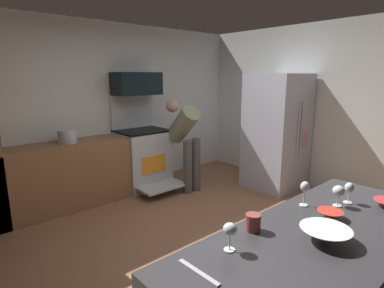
{
  "coord_description": "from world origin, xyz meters",
  "views": [
    {
      "loc": [
        -2.25,
        -2.25,
        1.8
      ],
      "look_at": [
        0.0,
        0.3,
        1.05
      ],
      "focal_mm": 29.14,
      "sensor_mm": 36.0,
      "label": 1
    }
  ],
  "objects_px": {
    "wine_glass_near": "(230,230)",
    "wine_glass_mid": "(339,191)",
    "mixing_bowl_small": "(330,215)",
    "wine_glass_far": "(305,188)",
    "microwave": "(137,84)",
    "stock_pot": "(67,136)",
    "oven_range": "(143,157)",
    "refrigerator": "(277,132)",
    "mug_coffee": "(253,222)",
    "person_cook": "(185,137)",
    "wine_glass_extra": "(349,189)",
    "mixing_bowl_prep": "(325,235)"
  },
  "relations": [
    {
      "from": "microwave",
      "to": "stock_pot",
      "type": "relative_size",
      "value": 2.94
    },
    {
      "from": "microwave",
      "to": "mug_coffee",
      "type": "distance_m",
      "value": 3.58
    },
    {
      "from": "microwave",
      "to": "wine_glass_extra",
      "type": "height_order",
      "value": "microwave"
    },
    {
      "from": "person_cook",
      "to": "stock_pot",
      "type": "bearing_deg",
      "value": 160.78
    },
    {
      "from": "mixing_bowl_small",
      "to": "wine_glass_near",
      "type": "relative_size",
      "value": 1.05
    },
    {
      "from": "mixing_bowl_small",
      "to": "mug_coffee",
      "type": "bearing_deg",
      "value": 155.52
    },
    {
      "from": "wine_glass_mid",
      "to": "wine_glass_near",
      "type": "bearing_deg",
      "value": 173.17
    },
    {
      "from": "oven_range",
      "to": "wine_glass_extra",
      "type": "relative_size",
      "value": 9.8
    },
    {
      "from": "refrigerator",
      "to": "wine_glass_extra",
      "type": "xyz_separation_m",
      "value": [
        -2.04,
        -1.96,
        0.09
      ]
    },
    {
      "from": "wine_glass_mid",
      "to": "microwave",
      "type": "bearing_deg",
      "value": 81.38
    },
    {
      "from": "mixing_bowl_prep",
      "to": "mixing_bowl_small",
      "type": "bearing_deg",
      "value": 20.63
    },
    {
      "from": "person_cook",
      "to": "mug_coffee",
      "type": "height_order",
      "value": "person_cook"
    },
    {
      "from": "wine_glass_far",
      "to": "microwave",
      "type": "bearing_deg",
      "value": 78.13
    },
    {
      "from": "oven_range",
      "to": "stock_pot",
      "type": "relative_size",
      "value": 5.96
    },
    {
      "from": "mixing_bowl_small",
      "to": "wine_glass_near",
      "type": "distance_m",
      "value": 0.79
    },
    {
      "from": "oven_range",
      "to": "wine_glass_near",
      "type": "distance_m",
      "value": 3.61
    },
    {
      "from": "person_cook",
      "to": "mixing_bowl_small",
      "type": "distance_m",
      "value": 3.1
    },
    {
      "from": "refrigerator",
      "to": "mug_coffee",
      "type": "relative_size",
      "value": 18.02
    },
    {
      "from": "refrigerator",
      "to": "person_cook",
      "type": "relative_size",
      "value": 1.29
    },
    {
      "from": "wine_glass_near",
      "to": "mug_coffee",
      "type": "height_order",
      "value": "wine_glass_near"
    },
    {
      "from": "refrigerator",
      "to": "microwave",
      "type": "bearing_deg",
      "value": 137.06
    },
    {
      "from": "refrigerator",
      "to": "wine_glass_near",
      "type": "bearing_deg",
      "value": -150.08
    },
    {
      "from": "wine_glass_near",
      "to": "wine_glass_mid",
      "type": "bearing_deg",
      "value": -6.83
    },
    {
      "from": "wine_glass_mid",
      "to": "wine_glass_far",
      "type": "bearing_deg",
      "value": 136.32
    },
    {
      "from": "wine_glass_near",
      "to": "stock_pot",
      "type": "bearing_deg",
      "value": 83.85
    },
    {
      "from": "mixing_bowl_prep",
      "to": "mug_coffee",
      "type": "distance_m",
      "value": 0.39
    },
    {
      "from": "oven_range",
      "to": "wine_glass_near",
      "type": "height_order",
      "value": "oven_range"
    },
    {
      "from": "mixing_bowl_small",
      "to": "wine_glass_near",
      "type": "height_order",
      "value": "wine_glass_near"
    },
    {
      "from": "wine_glass_near",
      "to": "wine_glass_mid",
      "type": "distance_m",
      "value": 1.0
    },
    {
      "from": "oven_range",
      "to": "wine_glass_mid",
      "type": "height_order",
      "value": "oven_range"
    },
    {
      "from": "mug_coffee",
      "to": "stock_pot",
      "type": "distance_m",
      "value": 3.2
    },
    {
      "from": "mixing_bowl_small",
      "to": "wine_glass_far",
      "type": "distance_m",
      "value": 0.25
    },
    {
      "from": "mixing_bowl_small",
      "to": "stock_pot",
      "type": "bearing_deg",
      "value": 96.92
    },
    {
      "from": "mixing_bowl_prep",
      "to": "wine_glass_far",
      "type": "distance_m",
      "value": 0.5
    },
    {
      "from": "oven_range",
      "to": "refrigerator",
      "type": "height_order",
      "value": "refrigerator"
    },
    {
      "from": "person_cook",
      "to": "wine_glass_extra",
      "type": "height_order",
      "value": "person_cook"
    },
    {
      "from": "wine_glass_far",
      "to": "mixing_bowl_small",
      "type": "bearing_deg",
      "value": -105.77
    },
    {
      "from": "wine_glass_extra",
      "to": "mug_coffee",
      "type": "bearing_deg",
      "value": 166.71
    },
    {
      "from": "microwave",
      "to": "wine_glass_mid",
      "type": "relative_size",
      "value": 4.91
    },
    {
      "from": "refrigerator",
      "to": "person_cook",
      "type": "bearing_deg",
      "value": 143.54
    },
    {
      "from": "mixing_bowl_small",
      "to": "wine_glass_mid",
      "type": "bearing_deg",
      "value": 13.25
    },
    {
      "from": "mixing_bowl_small",
      "to": "wine_glass_far",
      "type": "relative_size",
      "value": 0.91
    },
    {
      "from": "stock_pot",
      "to": "wine_glass_extra",
      "type": "bearing_deg",
      "value": -77.4
    },
    {
      "from": "wine_glass_extra",
      "to": "mug_coffee",
      "type": "distance_m",
      "value": 0.87
    },
    {
      "from": "mixing_bowl_small",
      "to": "oven_range",
      "type": "bearing_deg",
      "value": 77.56
    },
    {
      "from": "wine_glass_mid",
      "to": "wine_glass_far",
      "type": "distance_m",
      "value": 0.23
    },
    {
      "from": "mixing_bowl_small",
      "to": "wine_glass_near",
      "type": "xyz_separation_m",
      "value": [
        -0.77,
        0.17,
        0.09
      ]
    },
    {
      "from": "refrigerator",
      "to": "mug_coffee",
      "type": "xyz_separation_m",
      "value": [
        -2.88,
        -1.76,
        0.04
      ]
    },
    {
      "from": "wine_glass_mid",
      "to": "wine_glass_extra",
      "type": "height_order",
      "value": "wine_glass_extra"
    },
    {
      "from": "refrigerator",
      "to": "mixing_bowl_prep",
      "type": "distance_m",
      "value": 3.41
    }
  ]
}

